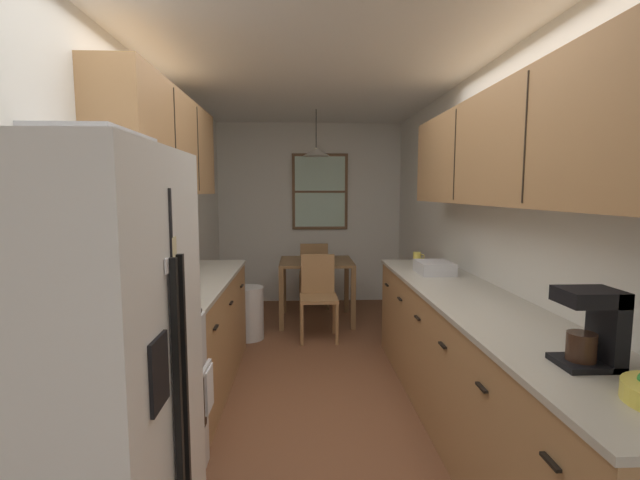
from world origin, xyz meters
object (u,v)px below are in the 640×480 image
at_px(dish_rack, 434,268).
at_px(trash_bin, 248,313).
at_px(dining_chair_near, 318,292).
at_px(storage_canister, 164,287).
at_px(mug_by_coffeemaker, 417,257).
at_px(coffee_maker, 595,326).
at_px(dining_table, 316,270).
at_px(refrigerator, 68,402).
at_px(microwave_over_range, 98,166).
at_px(dining_chair_far, 314,272).
at_px(stove_range, 134,408).

bearing_deg(dish_rack, trash_bin, 148.36).
bearing_deg(dining_chair_near, storage_canister, -119.47).
bearing_deg(mug_by_coffeemaker, dining_chair_near, 154.18).
bearing_deg(coffee_maker, dish_rack, 90.81).
xyz_separation_m(dining_table, dish_rack, (0.94, -1.67, 0.32)).
xyz_separation_m(dining_table, mug_by_coffeemaker, (0.95, -1.07, 0.32)).
bearing_deg(trash_bin, coffee_maker, -60.26).
xyz_separation_m(refrigerator, mug_by_coffeemaker, (1.94, 2.72, 0.08)).
relative_size(dining_chair_near, coffee_maker, 2.92).
distance_m(refrigerator, mug_by_coffeemaker, 3.34).
xyz_separation_m(microwave_over_range, dining_chair_near, (1.16, 2.46, -1.21)).
bearing_deg(microwave_over_range, refrigerator, -76.25).
distance_m(trash_bin, dish_rack, 2.10).
bearing_deg(refrigerator, dish_rack, 47.71).
bearing_deg(storage_canister, dining_table, 66.90).
bearing_deg(dining_table, refrigerator, -104.62).
bearing_deg(dining_table, coffee_maker, -75.17).
distance_m(trash_bin, storage_canister, 2.00).
bearing_deg(coffee_maker, mug_by_coffeemaker, 90.26).
height_order(dining_chair_far, dish_rack, dish_rack).
relative_size(stove_range, microwave_over_range, 1.76).
bearing_deg(stove_range, microwave_over_range, 179.97).
xyz_separation_m(dining_table, trash_bin, (-0.76, -0.63, -0.34)).
distance_m(microwave_over_range, dining_table, 3.45).
bearing_deg(refrigerator, coffee_maker, 4.29).
bearing_deg(coffee_maker, dining_chair_far, 102.91).
xyz_separation_m(storage_canister, coffee_maker, (2.02, -1.16, 0.08)).
bearing_deg(refrigerator, mug_by_coffeemaker, 54.48).
distance_m(storage_canister, mug_by_coffeemaker, 2.45).
bearing_deg(storage_canister, coffee_maker, -29.94).
bearing_deg(dining_table, dish_rack, -60.75).
bearing_deg(microwave_over_range, trash_bin, 80.50).
height_order(dining_table, dish_rack, dish_rack).
height_order(stove_range, mug_by_coffeemaker, stove_range).
height_order(trash_bin, coffee_maker, coffee_maker).
height_order(dining_table, trash_bin, dining_table).
bearing_deg(dining_chair_near, refrigerator, -107.26).
relative_size(microwave_over_range, dining_chair_far, 0.69).
bearing_deg(dining_chair_far, refrigerator, -102.55).
bearing_deg(dining_chair_near, dining_table, 89.98).
bearing_deg(microwave_over_range, stove_range, -0.03).
height_order(refrigerator, dining_table, refrigerator).
relative_size(stove_range, storage_canister, 6.94).
relative_size(dining_table, coffee_maker, 2.85).
bearing_deg(dish_rack, dining_chair_far, 112.54).
height_order(stove_range, dining_chair_far, stove_range).
bearing_deg(dining_chair_near, mug_by_coffeemaker, -25.82).
bearing_deg(mug_by_coffeemaker, trash_bin, 165.57).
distance_m(dining_chair_far, coffee_maker, 4.39).
distance_m(dining_table, dining_chair_near, 0.62).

